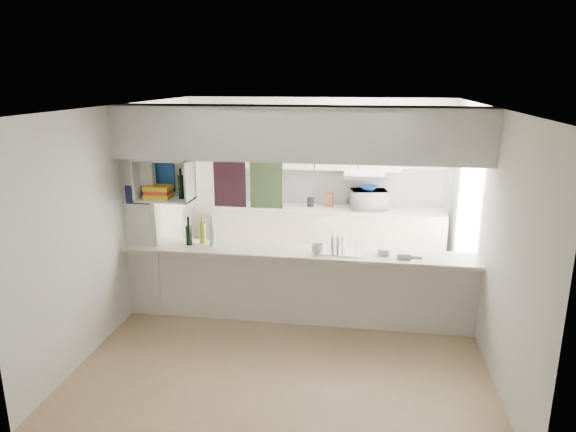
% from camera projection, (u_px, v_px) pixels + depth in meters
% --- Properties ---
extents(floor, '(4.80, 4.80, 0.00)m').
position_uv_depth(floor, '(296.00, 321.00, 6.31)').
color(floor, tan).
rests_on(floor, ground).
extents(ceiling, '(4.80, 4.80, 0.00)m').
position_uv_depth(ceiling, '(297.00, 106.00, 5.62)').
color(ceiling, white).
rests_on(ceiling, wall_back).
extents(wall_back, '(4.20, 0.00, 4.20)m').
position_uv_depth(wall_back, '(317.00, 180.00, 8.25)').
color(wall_back, silver).
rests_on(wall_back, floor).
extents(wall_left, '(0.00, 4.80, 4.80)m').
position_uv_depth(wall_left, '(127.00, 213.00, 6.27)').
color(wall_left, silver).
rests_on(wall_left, floor).
extents(wall_right, '(0.00, 4.80, 4.80)m').
position_uv_depth(wall_right, '(485.00, 228.00, 5.65)').
color(wall_right, silver).
rests_on(wall_right, floor).
extents(servery_partition, '(4.20, 0.50, 2.60)m').
position_uv_depth(servery_partition, '(282.00, 189.00, 5.90)').
color(servery_partition, silver).
rests_on(servery_partition, floor).
extents(cubby_shelf, '(0.65, 0.35, 0.50)m').
position_uv_depth(cubby_shelf, '(164.00, 182.00, 6.03)').
color(cubby_shelf, white).
rests_on(cubby_shelf, bulkhead).
extents(kitchen_run, '(3.60, 0.63, 2.24)m').
position_uv_depth(kitchen_run, '(325.00, 213.00, 8.10)').
color(kitchen_run, beige).
rests_on(kitchen_run, floor).
extents(microwave, '(0.60, 0.46, 0.30)m').
position_uv_depth(microwave, '(369.00, 200.00, 7.93)').
color(microwave, white).
rests_on(microwave, bench_top).
extents(bowl, '(0.27, 0.27, 0.07)m').
position_uv_depth(bowl, '(368.00, 188.00, 7.89)').
color(bowl, navy).
rests_on(bowl, microwave).
extents(dish_rack, '(0.47, 0.37, 0.23)m').
position_uv_depth(dish_rack, '(342.00, 245.00, 5.99)').
color(dish_rack, silver).
rests_on(dish_rack, breakfast_bar).
extents(cup, '(0.17, 0.17, 0.10)m').
position_uv_depth(cup, '(317.00, 248.00, 5.93)').
color(cup, white).
rests_on(cup, dish_rack).
extents(wine_bottles, '(0.38, 0.16, 0.39)m').
position_uv_depth(wine_bottles, '(202.00, 233.00, 6.25)').
color(wine_bottles, black).
rests_on(wine_bottles, breakfast_bar).
extents(plastic_tubs, '(0.50, 0.23, 0.08)m').
position_uv_depth(plastic_tubs, '(392.00, 253.00, 5.87)').
color(plastic_tubs, silver).
rests_on(plastic_tubs, breakfast_bar).
extents(utensil_jar, '(0.11, 0.11, 0.15)m').
position_uv_depth(utensil_jar, '(310.00, 202.00, 8.11)').
color(utensil_jar, black).
rests_on(utensil_jar, bench_top).
extents(knife_block, '(0.12, 0.10, 0.22)m').
position_uv_depth(knife_block, '(330.00, 200.00, 8.08)').
color(knife_block, '#57301E').
rests_on(knife_block, bench_top).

